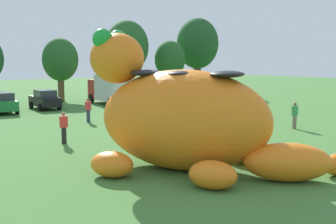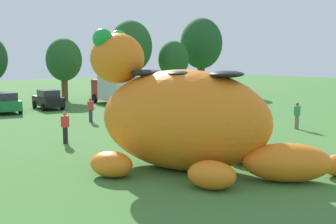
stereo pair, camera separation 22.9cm
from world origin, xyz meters
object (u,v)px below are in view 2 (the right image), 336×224
(spectator_mid_field, at_px, (65,128))
(spectator_by_cars, at_px, (91,110))
(car_black, at_px, (48,99))
(giant_inflatable_creature, at_px, (184,118))
(spectator_wandering, at_px, (191,111))
(spectator_near_inflatable, at_px, (205,124))
(box_truck, at_px, (114,88))
(car_green, at_px, (6,103))
(spectator_far_side, at_px, (297,116))

(spectator_mid_field, bearing_deg, spectator_by_cars, 52.83)
(car_black, bearing_deg, giant_inflatable_creature, -99.60)
(car_black, relative_size, spectator_wandering, 2.46)
(spectator_near_inflatable, distance_m, spectator_wandering, 6.10)
(spectator_near_inflatable, relative_size, spectator_by_cars, 1.00)
(spectator_near_inflatable, bearing_deg, box_truck, 74.40)
(car_green, bearing_deg, spectator_wandering, -57.92)
(car_black, distance_m, spectator_mid_field, 16.79)
(car_green, distance_m, spectator_far_side, 23.15)
(car_green, relative_size, spectator_far_side, 2.49)
(giant_inflatable_creature, bearing_deg, spectator_near_inflatable, 40.48)
(spectator_far_side, bearing_deg, spectator_wandering, 120.70)
(car_green, height_order, spectator_mid_field, car_green)
(car_green, bearing_deg, spectator_mid_field, -96.15)
(spectator_mid_field, relative_size, spectator_wandering, 1.00)
(car_black, xyz_separation_m, spectator_mid_field, (-5.56, -15.84, -0.01))
(giant_inflatable_creature, xyz_separation_m, spectator_mid_field, (-1.52, 8.02, -1.25))
(giant_inflatable_creature, xyz_separation_m, spectator_by_cars, (3.28, 14.34, -1.25))
(spectator_mid_field, bearing_deg, spectator_near_inflatable, -27.26)
(giant_inflatable_creature, distance_m, spectator_by_cars, 14.77)
(car_green, xyz_separation_m, spectator_near_inflatable, (5.17, -18.67, -0.01))
(giant_inflatable_creature, relative_size, spectator_far_side, 5.66)
(spectator_near_inflatable, xyz_separation_m, spectator_mid_field, (-6.81, 3.51, 0.00))
(spectator_near_inflatable, height_order, spectator_by_cars, same)
(spectator_mid_field, bearing_deg, giant_inflatable_creature, -79.27)
(giant_inflatable_creature, xyz_separation_m, spectator_far_side, (12.26, 3.48, -1.25))
(car_green, relative_size, car_black, 1.01)
(car_black, bearing_deg, spectator_near_inflatable, -86.30)
(giant_inflatable_creature, bearing_deg, spectator_wandering, 48.18)
(car_green, distance_m, box_truck, 10.54)
(box_truck, bearing_deg, spectator_by_cars, -128.42)
(giant_inflatable_creature, bearing_deg, spectator_far_side, 15.83)
(spectator_far_side, bearing_deg, spectator_by_cars, 129.59)
(spectator_by_cars, xyz_separation_m, spectator_wandering, (5.34, -4.72, 0.00))
(car_green, xyz_separation_m, spectator_far_side, (12.15, -19.71, -0.01))
(car_black, xyz_separation_m, spectator_wandering, (4.58, -14.24, -0.01))
(spectator_near_inflatable, xyz_separation_m, spectator_far_side, (6.98, -1.04, 0.00))
(car_green, relative_size, spectator_wandering, 2.49)
(box_truck, relative_size, spectator_far_side, 3.85)
(car_black, relative_size, spectator_far_side, 2.46)
(spectator_near_inflatable, xyz_separation_m, spectator_by_cars, (-2.01, 9.83, 0.00))
(spectator_wandering, xyz_separation_m, spectator_far_side, (3.65, -6.15, 0.00))
(car_green, distance_m, spectator_near_inflatable, 19.37)
(giant_inflatable_creature, height_order, box_truck, giant_inflatable_creature)
(spectator_by_cars, xyz_separation_m, spectator_far_side, (8.99, -10.87, 0.00))
(spectator_near_inflatable, height_order, spectator_wandering, same)
(spectator_by_cars, relative_size, spectator_far_side, 1.00)
(car_green, xyz_separation_m, box_truck, (10.50, 0.42, 0.74))
(car_black, bearing_deg, spectator_wandering, -72.18)
(giant_inflatable_creature, bearing_deg, car_black, 80.40)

